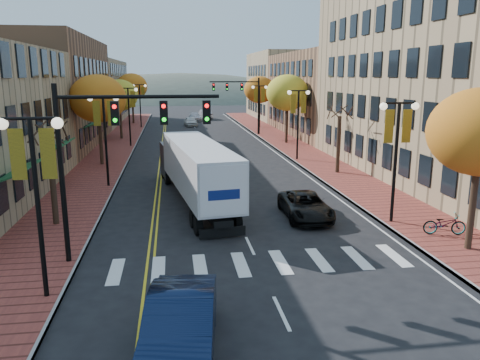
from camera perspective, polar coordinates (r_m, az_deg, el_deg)
name	(u,v)px	position (r m, az deg, el deg)	size (l,w,h in m)	color
ground	(268,285)	(17.03, 3.48, -12.70)	(200.00, 200.00, 0.00)	black
sidewalk_left	(114,149)	(48.44, -15.08, 3.67)	(4.00, 85.00, 0.15)	brown
sidewalk_right	(290,145)	(49.62, 6.07, 4.24)	(4.00, 85.00, 0.15)	brown
building_left_mid	(35,93)	(52.91, -23.74, 9.69)	(12.00, 24.00, 11.00)	brown
building_left_far	(81,92)	(77.33, -18.85, 10.13)	(12.00, 26.00, 9.50)	#9E8966
building_right_mid	(346,94)	(61.08, 12.75, 10.22)	(15.00, 24.00, 10.00)	brown
building_right_far	(299,86)	(82.00, 7.21, 11.33)	(15.00, 20.00, 11.00)	#9E8966
tree_left_a	(53,182)	(24.29, -21.87, -0.23)	(0.28, 0.28, 4.20)	#382619
tree_left_b	(98,99)	(39.52, -16.93, 9.46)	(4.48, 4.48, 7.21)	#382619
tree_left_c	(119,95)	(55.40, -14.50, 9.97)	(4.16, 4.16, 6.69)	#382619
tree_left_d	(132,87)	(73.30, -13.06, 11.04)	(4.61, 4.61, 7.42)	#382619
tree_right_b	(338,144)	(35.59, 11.91, 4.26)	(0.28, 0.28, 4.20)	#382619
tree_right_c	(287,93)	(50.58, 5.79, 10.52)	(4.48, 4.48, 7.21)	#382619
tree_right_d	(259,90)	(66.21, 2.39, 10.93)	(4.35, 4.35, 7.00)	#382619
lamp_left_a	(35,173)	(15.93, -23.74, 0.75)	(1.96, 0.36, 6.05)	black
lamp_left_b	(105,123)	(31.49, -16.19, 6.72)	(1.96, 0.36, 6.05)	black
lamp_left_c	(129,105)	(49.33, -13.42, 8.85)	(1.96, 0.36, 6.05)	black
lamp_left_d	(140,97)	(67.25, -12.11, 9.84)	(1.96, 0.36, 6.05)	black
lamp_right_a	(397,139)	(23.81, 18.60, 4.78)	(1.96, 0.36, 6.05)	black
lamp_right_b	(298,111)	(40.60, 7.11, 8.35)	(1.96, 0.36, 6.05)	black
lamp_right_c	(259,100)	(58.12, 2.38, 9.71)	(1.96, 0.36, 6.05)	black
traffic_mast_near	(112,139)	(18.34, -15.36, 4.81)	(6.10, 0.35, 7.00)	black
traffic_mast_far	(243,95)	(57.75, 0.38, 10.32)	(6.10, 0.34, 7.00)	black
semi_truck	(194,167)	(27.26, -5.61, 1.65)	(4.24, 14.58, 3.60)	black
navy_sedan	(180,327)	(12.94, -7.28, -17.33)	(1.78, 5.10, 1.68)	#0C1732
black_suv	(305,206)	(24.57, 7.98, -3.11)	(2.18, 4.73, 1.32)	black
car_far_white	(191,121)	(69.09, -6.04, 7.12)	(1.62, 4.03, 1.37)	silver
car_far_silver	(195,117)	(76.72, -5.53, 7.65)	(1.82, 4.49, 1.30)	#9F9FA6
car_far_oncoming	(205,114)	(79.91, -4.27, 7.98)	(1.69, 4.85, 1.60)	#B1B0B8
bicycle	(445,224)	(23.39, 23.67, -4.92)	(0.66, 1.90, 1.00)	gray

